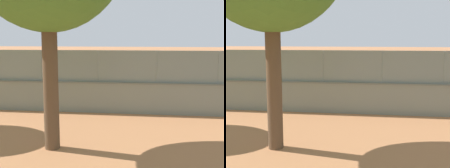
{
  "view_description": "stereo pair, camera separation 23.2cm",
  "coord_description": "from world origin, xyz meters",
  "views": [
    {
      "loc": [
        -0.79,
        28.13,
        4.09
      ],
      "look_at": [
        2.41,
        8.88,
        1.21
      ],
      "focal_mm": 49.28,
      "sensor_mm": 36.0,
      "label": 1
    },
    {
      "loc": [
        -1.02,
        28.09,
        4.09
      ],
      "look_at": [
        2.41,
        8.88,
        1.21
      ],
      "focal_mm": 49.28,
      "sensor_mm": 36.0,
      "label": 2
    }
  ],
  "objects": [
    {
      "name": "player_at_service_line",
      "position": [
        0.48,
        9.35,
        0.94
      ],
      "size": [
        1.26,
        0.73,
        1.59
      ],
      "color": "black",
      "rests_on": "ground_plane"
    },
    {
      "name": "player_foreground_swinging",
      "position": [
        5.42,
        6.91,
        0.9
      ],
      "size": [
        1.05,
        0.87,
        1.54
      ],
      "color": "#591919",
      "rests_on": "ground_plane"
    },
    {
      "name": "fence_panel_on_wall",
      "position": [
        1.14,
        11.6,
        2.6
      ],
      "size": [
        28.94,
        1.1,
        1.74
      ],
      "color": "gray",
      "rests_on": "perimeter_wall"
    },
    {
      "name": "spare_ball_by_wall",
      "position": [
        0.46,
        10.99,
        0.07
      ],
      "size": [
        0.14,
        0.14,
        0.14
      ],
      "primitive_type": "sphere",
      "color": "white",
      "rests_on": "ground_plane"
    },
    {
      "name": "ground_plane",
      "position": [
        0.0,
        0.0,
        0.0
      ],
      "size": [
        260.0,
        260.0,
        0.0
      ],
      "primitive_type": "plane",
      "color": "#B27247"
    },
    {
      "name": "sports_ball",
      "position": [
        5.17,
        8.59,
        0.08
      ],
      "size": [
        0.17,
        0.17,
        0.17
      ],
      "primitive_type": "sphere",
      "color": "white",
      "rests_on": "ground_plane"
    },
    {
      "name": "perimeter_wall",
      "position": [
        1.14,
        11.6,
        0.88
      ],
      "size": [
        29.47,
        1.42,
        1.74
      ],
      "color": "gray",
      "rests_on": "ground_plane"
    }
  ]
}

